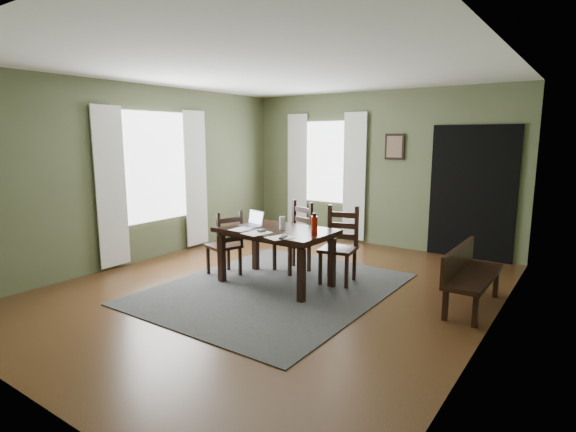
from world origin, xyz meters
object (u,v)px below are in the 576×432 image
Objects in this scene: chair_back_right at (339,246)px; water_bottle at (314,225)px; chair_end at (225,245)px; dining_table at (276,235)px; bench at (468,272)px; chair_back_left at (295,238)px; laptop at (253,222)px.

chair_back_right is 3.77× the size of water_bottle.
water_bottle reaches higher than chair_end.
dining_table is 2.34m from bench.
chair_back_left is at bearing 104.13° from dining_table.
dining_table is at bearing -148.39° from chair_back_right.
water_bottle reaches higher than chair_back_right.
chair_back_left is 0.99× the size of chair_back_right.
laptop is at bearing 117.70° from chair_end.
chair_back_right reaches higher than laptop.
dining_table is at bearing -60.54° from chair_back_left.
chair_end is at bearing -177.49° from water_bottle.
water_bottle is (-0.01, -0.62, 0.38)m from chair_back_right.
bench is 4.67× the size of water_bottle.
laptop is at bearing 103.81° from bench.
chair_end reaches higher than bench.
chair_end is 0.56m from laptop.
water_bottle is at bearing 111.78° from bench.
water_bottle reaches higher than laptop.
chair_back_right is at bearing 133.48° from chair_end.
chair_end is 1.56m from chair_back_right.
water_bottle is (1.39, 0.06, 0.42)m from chair_end.
chair_end is at bearing -170.50° from dining_table.
water_bottle is at bearing -26.08° from chair_back_left.
chair_back_right reaches higher than chair_back_left.
chair_back_left reaches higher than bench.
water_bottle reaches higher than chair_back_left.
dining_table is at bearing 105.01° from bench.
chair_back_right is at bearing 43.59° from dining_table.
chair_back_right is (0.62, 0.57, -0.17)m from dining_table.
chair_back_left reaches higher than dining_table.
laptop reaches higher than chair_end.
bench is at bearing 24.40° from laptop.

